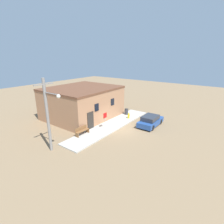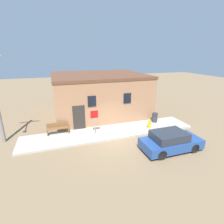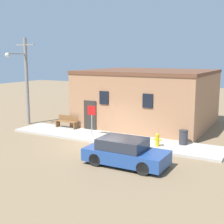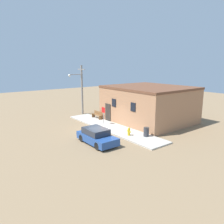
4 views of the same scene
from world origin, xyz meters
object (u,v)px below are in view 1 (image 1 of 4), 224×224
(bench, at_px, (82,131))
(parked_car, at_px, (150,121))
(trash_bin, at_px, (126,112))
(fire_hydrant, at_px, (129,116))
(utility_pole, at_px, (48,113))
(stop_sign, at_px, (105,118))

(bench, relative_size, parked_car, 0.42)
(trash_bin, height_order, parked_car, parked_car)
(fire_hydrant, distance_m, trash_bin, 1.64)
(parked_car, bearing_deg, utility_pole, 156.50)
(utility_pole, relative_size, parked_car, 1.65)
(bench, xyz_separation_m, utility_pole, (-3.86, -0.03, 3.05))
(fire_hydrant, distance_m, parked_car, 3.43)
(fire_hydrant, bearing_deg, bench, 169.46)
(fire_hydrant, height_order, utility_pole, utility_pole)
(stop_sign, height_order, bench, stop_sign)
(trash_bin, relative_size, utility_pole, 0.13)
(stop_sign, xyz_separation_m, parked_car, (4.33, -3.79, -0.85))
(bench, relative_size, utility_pole, 0.25)
(trash_bin, height_order, utility_pole, utility_pole)
(utility_pole, height_order, parked_car, utility_pole)
(fire_hydrant, distance_m, bench, 7.64)
(stop_sign, distance_m, utility_pole, 7.05)
(stop_sign, distance_m, trash_bin, 6.04)
(stop_sign, xyz_separation_m, trash_bin, (5.92, 0.72, -0.92))
(utility_pole, bearing_deg, stop_sign, -8.42)
(bench, xyz_separation_m, parked_car, (7.11, -4.80, 0.05))
(bench, height_order, utility_pole, utility_pole)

